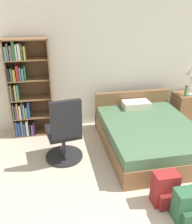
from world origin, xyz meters
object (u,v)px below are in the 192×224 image
(bed, at_px, (148,134))
(backpack_green, at_px, (188,206))
(nightstand, at_px, (185,107))
(backpack_red, at_px, (165,190))
(office_chair, at_px, (64,134))
(water_bottle, at_px, (186,91))
(table_lamp, at_px, (192,72))
(bookshelf, at_px, (25,91))

(bed, bearing_deg, backpack_green, -95.04)
(nightstand, xyz_separation_m, backpack_red, (-1.42, -2.11, -0.09))
(office_chair, height_order, water_bottle, office_chair)
(table_lamp, height_order, water_bottle, table_lamp)
(backpack_red, bearing_deg, water_bottle, 56.42)
(bookshelf, bearing_deg, table_lamp, -1.74)
(nightstand, distance_m, backpack_green, 2.71)
(bookshelf, height_order, table_lamp, bookshelf)
(backpack_red, bearing_deg, office_chair, 134.26)
(nightstand, relative_size, backpack_red, 1.37)
(backpack_green, xyz_separation_m, backpack_red, (-0.15, 0.28, 0.02))
(bookshelf, relative_size, water_bottle, 8.33)
(table_lamp, relative_size, backpack_green, 1.45)
(backpack_green, bearing_deg, office_chair, 131.74)
(office_chair, bearing_deg, nightstand, 20.74)
(water_bottle, distance_m, backpack_green, 2.62)
(nightstand, bearing_deg, backpack_red, -123.93)
(office_chair, bearing_deg, backpack_green, -48.26)
(water_bottle, relative_size, backpack_green, 0.53)
(nightstand, relative_size, backpack_green, 1.52)
(backpack_green, bearing_deg, backpack_red, 118.94)
(table_lamp, distance_m, backpack_green, 2.82)
(office_chair, relative_size, water_bottle, 5.13)
(nightstand, bearing_deg, office_chair, -159.26)
(bookshelf, distance_m, office_chair, 1.24)
(table_lamp, height_order, backpack_red, table_lamp)
(water_bottle, bearing_deg, bed, -145.96)
(bed, bearing_deg, nightstand, 35.67)
(office_chair, bearing_deg, table_lamp, 19.88)
(backpack_red, bearing_deg, nightstand, 56.07)
(office_chair, relative_size, table_lamp, 1.90)
(nightstand, bearing_deg, table_lamp, -58.32)
(office_chair, distance_m, table_lamp, 2.79)
(backpack_red, bearing_deg, backpack_green, -61.06)
(bed, height_order, backpack_red, bed)
(office_chair, relative_size, nightstand, 1.80)
(table_lamp, relative_size, backpack_red, 1.31)
(nightstand, bearing_deg, bed, -144.33)
(water_bottle, height_order, backpack_green, water_bottle)
(bookshelf, height_order, bed, bookshelf)
(nightstand, height_order, table_lamp, table_lamp)
(water_bottle, bearing_deg, table_lamp, 33.10)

